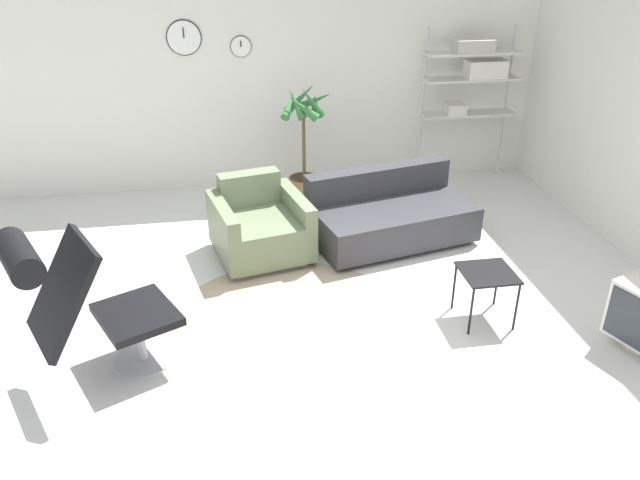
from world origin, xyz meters
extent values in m
plane|color=silver|center=(0.00, 0.00, 0.00)|extent=(12.00, 12.00, 0.00)
cube|color=silver|center=(0.00, 3.00, 1.40)|extent=(12.00, 0.06, 2.80)
cylinder|color=black|center=(-1.05, 2.96, 1.76)|extent=(0.38, 0.01, 0.38)
cylinder|color=white|center=(-1.05, 2.96, 1.76)|extent=(0.36, 0.02, 0.36)
cube|color=black|center=(-1.05, 2.95, 1.81)|extent=(0.01, 0.01, 0.11)
cylinder|color=black|center=(-0.44, 2.96, 1.65)|extent=(0.23, 0.01, 0.23)
cylinder|color=white|center=(-0.44, 2.96, 1.65)|extent=(0.22, 0.02, 0.22)
cube|color=black|center=(-0.44, 2.95, 1.68)|extent=(0.01, 0.01, 0.07)
cylinder|color=tan|center=(-0.30, -0.12, 0.00)|extent=(2.08, 2.08, 0.01)
cylinder|color=#BCBCC1|center=(-1.42, -0.37, 0.01)|extent=(0.59, 0.59, 0.02)
cylinder|color=#BCBCC1|center=(-1.42, -0.37, 0.19)|extent=(0.06, 0.06, 0.35)
cube|color=black|center=(-1.42, -0.37, 0.41)|extent=(0.70, 0.74, 0.06)
cube|color=black|center=(-1.83, -0.57, 0.76)|extent=(0.65, 0.71, 0.67)
cylinder|color=black|center=(-2.01, -0.66, 1.08)|extent=(0.41, 0.55, 0.20)
cube|color=silver|center=(-0.43, 1.10, 0.03)|extent=(0.82, 0.84, 0.06)
cube|color=#667556|center=(-0.43, 1.10, 0.24)|extent=(0.77, 0.97, 0.35)
cube|color=#667556|center=(-0.50, 1.44, 0.57)|extent=(0.62, 0.30, 0.32)
cube|color=#667556|center=(-0.08, 1.18, 0.33)|extent=(0.30, 0.86, 0.53)
cube|color=#667556|center=(-0.78, 1.03, 0.33)|extent=(0.30, 0.86, 0.53)
cube|color=black|center=(0.89, 1.20, 0.03)|extent=(1.54, 1.03, 0.05)
cube|color=#333338|center=(0.89, 1.20, 0.22)|extent=(1.72, 1.19, 0.34)
cube|color=#333338|center=(0.81, 1.52, 0.54)|extent=(1.57, 0.55, 0.29)
cube|color=black|center=(1.25, -0.26, 0.43)|extent=(0.41, 0.41, 0.02)
cylinder|color=black|center=(1.07, -0.45, 0.21)|extent=(0.02, 0.02, 0.42)
cylinder|color=black|center=(1.44, -0.45, 0.21)|extent=(0.02, 0.02, 0.42)
cylinder|color=black|center=(1.07, -0.08, 0.21)|extent=(0.02, 0.02, 0.42)
cylinder|color=black|center=(1.44, -0.08, 0.21)|extent=(0.02, 0.02, 0.42)
cube|color=#282D33|center=(2.09, -0.90, 0.32)|extent=(0.14, 0.36, 0.39)
cylinder|color=brown|center=(0.16, 2.28, 0.16)|extent=(0.35, 0.35, 0.31)
cylinder|color=#382819|center=(0.16, 2.28, 0.30)|extent=(0.32, 0.32, 0.02)
cylinder|color=brown|center=(0.16, 2.28, 0.67)|extent=(0.04, 0.04, 0.72)
cone|color=#2D6B33|center=(0.28, 2.26, 1.16)|extent=(0.16, 0.34, 0.32)
cone|color=#2D6B33|center=(0.30, 2.44, 1.14)|extent=(0.42, 0.39, 0.30)
cone|color=#2D6B33|center=(0.15, 2.44, 1.18)|extent=(0.38, 0.13, 0.36)
cone|color=#2D6B33|center=(0.01, 2.35, 1.13)|extent=(0.24, 0.37, 0.27)
cone|color=#2D6B33|center=(0.07, 2.23, 1.17)|extent=(0.24, 0.29, 0.33)
cone|color=#2D6B33|center=(0.14, 2.15, 1.15)|extent=(0.35, 0.15, 0.30)
cone|color=#2D6B33|center=(0.23, 2.18, 1.20)|extent=(0.33, 0.28, 0.39)
cylinder|color=#BCBCC1|center=(1.65, 2.80, 0.92)|extent=(0.03, 0.03, 1.83)
cylinder|color=#BCBCC1|center=(2.71, 2.80, 0.92)|extent=(0.03, 0.03, 1.83)
cube|color=silver|center=(2.18, 2.68, 0.84)|extent=(1.11, 0.28, 0.02)
cube|color=silver|center=(2.18, 2.68, 1.26)|extent=(1.11, 0.28, 0.02)
cube|color=silver|center=(2.18, 2.68, 1.55)|extent=(1.11, 0.28, 0.02)
cube|color=beige|center=(2.01, 2.67, 0.92)|extent=(0.23, 0.24, 0.12)
cube|color=silver|center=(2.34, 2.67, 1.37)|extent=(0.47, 0.24, 0.20)
cube|color=#B7B2A8|center=(2.16, 2.67, 1.63)|extent=(0.43, 0.24, 0.14)
camera|label=1|loc=(-0.74, -4.23, 2.91)|focal=35.00mm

